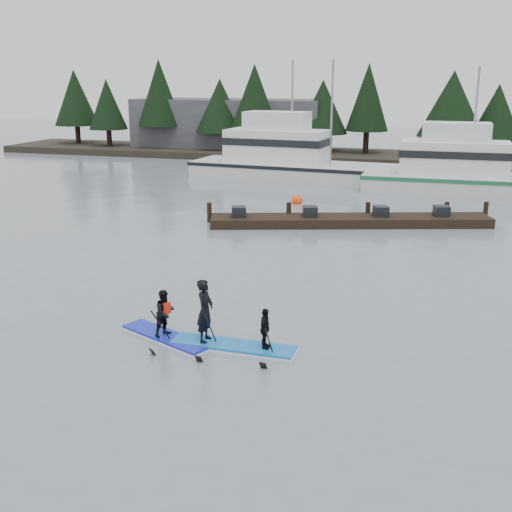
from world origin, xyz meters
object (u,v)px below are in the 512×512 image
(fishing_boat_medium, at_px, (474,184))
(paddleboard_duo, at_px, (226,326))
(paddleboard_solo, at_px, (165,321))
(fishing_boat_large, at_px, (295,170))
(floating_dock, at_px, (350,221))

(fishing_boat_medium, xyz_separation_m, paddleboard_duo, (-7.07, -26.88, 0.01))
(paddleboard_solo, distance_m, paddleboard_duo, 1.83)
(fishing_boat_medium, relative_size, paddleboard_duo, 4.24)
(fishing_boat_large, distance_m, floating_dock, 14.81)
(floating_dock, bearing_deg, paddleboard_duo, -111.23)
(floating_dock, bearing_deg, fishing_boat_large, 96.32)
(paddleboard_solo, bearing_deg, floating_dock, 104.18)
(paddleboard_solo, height_order, paddleboard_duo, paddleboard_duo)
(floating_dock, relative_size, paddleboard_solo, 4.49)
(fishing_boat_large, distance_m, fishing_boat_medium, 12.32)
(fishing_boat_medium, xyz_separation_m, floating_dock, (-6.08, -11.15, -0.38))
(fishing_boat_large, height_order, fishing_boat_medium, fishing_boat_large)
(fishing_boat_medium, xyz_separation_m, paddleboard_solo, (-8.90, -26.81, -0.09))
(fishing_boat_medium, distance_m, floating_dock, 12.70)
(paddleboard_duo, bearing_deg, floating_dock, 86.77)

